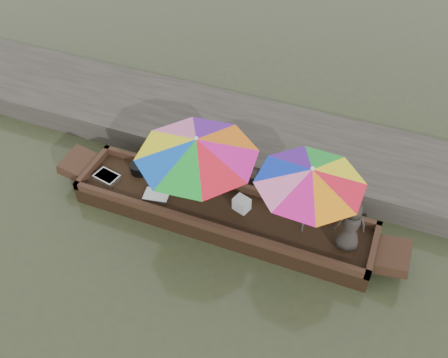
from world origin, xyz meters
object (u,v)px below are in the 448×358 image
at_px(cooking_pot, 140,168).
at_px(tray_scallop, 157,195).
at_px(umbrella_bow, 198,171).
at_px(boat_hull, 222,214).
at_px(tray_crayfish, 107,177).
at_px(supply_bag, 242,204).
at_px(vendor, 351,226).
at_px(charcoal_grill, 176,179).
at_px(umbrella_stern, 307,201).

height_order(cooking_pot, tray_scallop, cooking_pot).
height_order(cooking_pot, umbrella_bow, umbrella_bow).
relative_size(boat_hull, umbrella_bow, 2.60).
distance_m(boat_hull, tray_scallop, 1.27).
relative_size(tray_crayfish, supply_bag, 1.66).
bearing_deg(boat_hull, tray_crayfish, -177.04).
distance_m(tray_scallop, vendor, 3.56).
relative_size(tray_crayfish, tray_scallop, 1.00).
relative_size(boat_hull, cooking_pot, 15.27).
bearing_deg(cooking_pot, vendor, -4.62).
bearing_deg(cooking_pot, supply_bag, -5.06).
bearing_deg(umbrella_bow, charcoal_grill, 154.99).
bearing_deg(tray_scallop, boat_hull, 8.73).
height_order(tray_crayfish, umbrella_bow, umbrella_bow).
xyz_separation_m(boat_hull, tray_scallop, (-1.24, -0.19, 0.21)).
relative_size(cooking_pot, tray_scallop, 0.79).
relative_size(charcoal_grill, supply_bag, 1.32).
distance_m(cooking_pot, umbrella_bow, 1.59).
relative_size(charcoal_grill, umbrella_stern, 0.20).
xyz_separation_m(charcoal_grill, umbrella_stern, (2.58, -0.29, 0.69)).
height_order(tray_crayfish, umbrella_stern, umbrella_stern).
bearing_deg(cooking_pot, umbrella_bow, -12.03).
bearing_deg(umbrella_stern, supply_bag, 174.87).
xyz_separation_m(cooking_pot, tray_scallop, (0.62, -0.49, -0.07)).
bearing_deg(umbrella_bow, tray_crayfish, -176.33).
bearing_deg(umbrella_bow, tray_scallop, -166.41).
bearing_deg(umbrella_stern, tray_scallop, -176.03).
bearing_deg(umbrella_stern, tray_crayfish, -178.19).
distance_m(tray_scallop, umbrella_stern, 2.85).
relative_size(tray_crayfish, vendor, 0.44).
distance_m(boat_hull, umbrella_bow, 1.05).
height_order(tray_crayfish, supply_bag, supply_bag).
height_order(cooking_pot, vendor, vendor).
xyz_separation_m(boat_hull, tray_crayfish, (-2.35, -0.12, 0.22)).
relative_size(tray_scallop, umbrella_bow, 0.22).
xyz_separation_m(tray_scallop, supply_bag, (1.58, 0.30, 0.10)).
relative_size(vendor, umbrella_stern, 0.58).
distance_m(charcoal_grill, supply_bag, 1.42).
height_order(cooking_pot, supply_bag, supply_bag).
bearing_deg(tray_scallop, charcoal_grill, 70.25).
xyz_separation_m(charcoal_grill, supply_bag, (1.41, -0.18, 0.04)).
xyz_separation_m(tray_crayfish, charcoal_grill, (1.28, 0.41, 0.04)).
xyz_separation_m(boat_hull, umbrella_stern, (1.51, 0.00, 0.95)).
height_order(tray_crayfish, vendor, vendor).
bearing_deg(tray_crayfish, boat_hull, 2.96).
bearing_deg(tray_crayfish, vendor, 1.07).
distance_m(cooking_pot, umbrella_stern, 3.45).
bearing_deg(tray_scallop, cooking_pot, 141.59).
relative_size(boat_hull, tray_crayfish, 12.00).
bearing_deg(boat_hull, vendor, -0.88).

